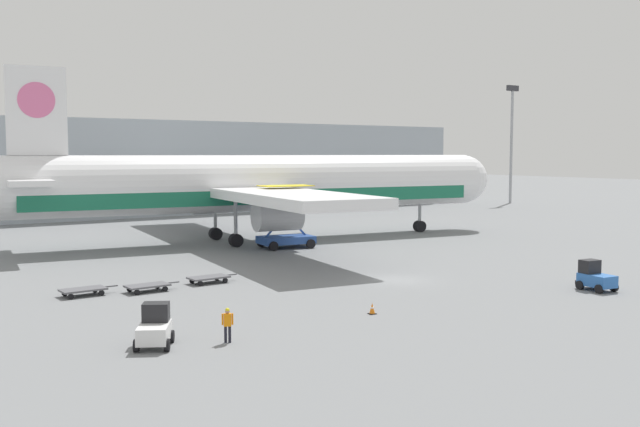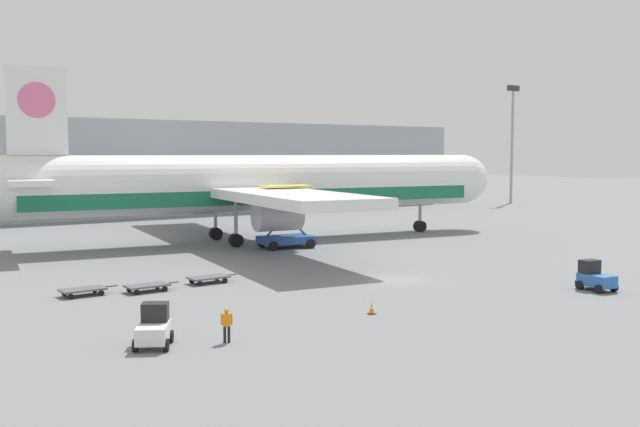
{
  "view_description": "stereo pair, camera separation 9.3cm",
  "coord_description": "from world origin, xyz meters",
  "views": [
    {
      "loc": [
        -33.43,
        -39.19,
        9.2
      ],
      "look_at": [
        1.01,
        11.57,
        4.0
      ],
      "focal_mm": 40.0,
      "sensor_mm": 36.0,
      "label": 1
    },
    {
      "loc": [
        -33.35,
        -39.24,
        9.2
      ],
      "look_at": [
        1.01,
        11.57,
        4.0
      ],
      "focal_mm": 40.0,
      "sensor_mm": 36.0,
      "label": 2
    }
  ],
  "objects": [
    {
      "name": "traffic_cone_near",
      "position": [
        -8.38,
        -7.6,
        0.32
      ],
      "size": [
        0.4,
        0.4,
        0.65
      ],
      "color": "black",
      "rests_on": "ground_plane"
    },
    {
      "name": "terminal_building",
      "position": [
        15.91,
        67.63,
        6.99
      ],
      "size": [
        90.0,
        18.2,
        14.0
      ],
      "color": "#9EA8B2",
      "rests_on": "ground_plane"
    },
    {
      "name": "baggage_dolly_second",
      "position": [
        -16.66,
        5.99,
        0.39
      ],
      "size": [
        3.73,
        1.62,
        0.48
      ],
      "rotation": [
        0.0,
        0.0,
        0.04
      ],
      "color": "#56565B",
      "rests_on": "ground_plane"
    },
    {
      "name": "airplane_main",
      "position": [
        2.57,
        25.83,
        5.84
      ],
      "size": [
        57.9,
        48.64,
        17.0
      ],
      "rotation": [
        0.0,
        0.0,
        -0.14
      ],
      "color": "white",
      "rests_on": "ground_plane"
    },
    {
      "name": "baggage_tug_foreground",
      "position": [
        -21.22,
        -7.12,
        0.88
      ],
      "size": [
        2.52,
        2.82,
        2.0
      ],
      "rotation": [
        0.0,
        0.0,
        1.05
      ],
      "color": "silver",
      "rests_on": "ground_plane"
    },
    {
      "name": "ground_plane",
      "position": [
        0.0,
        0.0,
        0.0
      ],
      "size": [
        400.0,
        400.0,
        0.0
      ],
      "primitive_type": "plane",
      "color": "slate"
    },
    {
      "name": "light_mast",
      "position": [
        69.29,
        49.64,
        12.57
      ],
      "size": [
        2.8,
        0.5,
        21.52
      ],
      "color": "#9EA0A5",
      "rests_on": "ground_plane"
    },
    {
      "name": "baggage_tug_mid",
      "position": [
        8.49,
        -10.39,
        0.88
      ],
      "size": [
        1.89,
        2.6,
        2.0
      ],
      "rotation": [
        0.0,
        0.0,
        1.45
      ],
      "color": "#2D66B7",
      "rests_on": "ground_plane"
    },
    {
      "name": "ground_crew_near",
      "position": [
        -18.06,
        -8.53,
        1.01
      ],
      "size": [
        0.53,
        0.35,
        1.72
      ],
      "rotation": [
        0.0,
        0.0,
        5.87
      ],
      "color": "black",
      "rests_on": "ground_plane"
    },
    {
      "name": "baggage_dolly_third",
      "position": [
        -11.93,
        6.57,
        0.39
      ],
      "size": [
        3.73,
        1.62,
        0.48
      ],
      "rotation": [
        0.0,
        0.0,
        0.04
      ],
      "color": "#56565B",
      "rests_on": "ground_plane"
    },
    {
      "name": "baggage_dolly_lead",
      "position": [
        -20.6,
        7.0,
        0.39
      ],
      "size": [
        3.73,
        1.62,
        0.48
      ],
      "rotation": [
        0.0,
        0.0,
        0.04
      ],
      "color": "#56565B",
      "rests_on": "ground_plane"
    },
    {
      "name": "scissor_lift_loader",
      "position": [
        2.51,
        19.72,
        2.28
      ],
      "size": [
        5.56,
        3.98,
        6.1
      ],
      "rotation": [
        0.0,
        0.0,
        -0.14
      ],
      "color": "#284C99",
      "rests_on": "ground_plane"
    }
  ]
}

